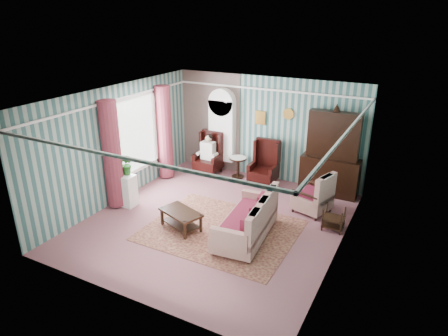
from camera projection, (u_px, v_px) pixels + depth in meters
The scene contains 17 objects.
floor at pixel (216, 221), 9.21m from camera, with size 6.00×6.00×0.00m, color #8A5058.
room_shell at pixel (195, 132), 8.88m from camera, with size 5.53×6.02×2.91m.
bookcase at pixel (222, 135), 11.72m from camera, with size 0.80×0.28×2.24m, color white.
dresser_hutch at pixel (332, 151), 10.19m from camera, with size 1.50×0.56×2.36m, color black.
wingback_left at pixel (208, 154), 11.68m from camera, with size 0.76×0.80×1.25m, color black.
wingback_right at pixel (264, 163), 10.93m from camera, with size 0.76×0.80×1.25m, color black.
seated_woman at pixel (208, 155), 11.70m from camera, with size 0.44×0.40×1.18m, color beige, non-canonical shape.
round_side_table at pixel (238, 167), 11.54m from camera, with size 0.50×0.50×0.60m, color black.
nest_table at pixel (334, 218), 8.78m from camera, with size 0.45×0.38×0.54m, color black.
plant_stand at pixel (125, 190), 9.85m from camera, with size 0.55×0.35×0.80m, color silver.
rug at pixel (221, 230), 8.83m from camera, with size 3.20×2.60×0.01m, color #4D191C.
sofa at pixel (246, 216), 8.37m from camera, with size 1.98×0.99×1.04m, color beige.
floral_armchair at pixel (313, 195), 9.50m from camera, with size 0.84×0.83×0.87m, color beige.
coffee_table at pixel (181, 220), 8.83m from camera, with size 0.96×0.54×0.43m, color black.
potted_plant_a at pixel (118, 167), 9.61m from camera, with size 0.39×0.34×0.44m, color #214916.
potted_plant_b at pixel (127, 164), 9.63m from camera, with size 0.30×0.24×0.54m, color #194816.
potted_plant_c at pixel (121, 166), 9.70m from camera, with size 0.24×0.24×0.43m, color #164918.
Camera 1 is at (3.94, -7.09, 4.54)m, focal length 32.00 mm.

